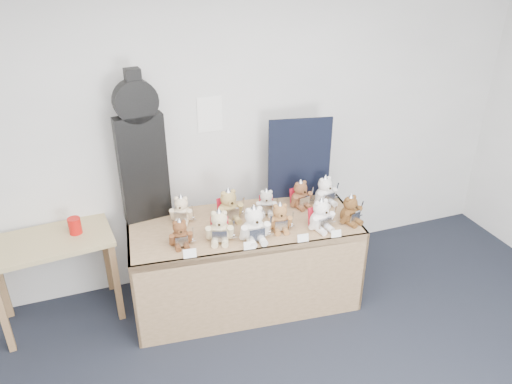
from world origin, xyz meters
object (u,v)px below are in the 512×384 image
object	(u,v)px
teddy_back_centre_left	(229,207)
teddy_back_end	(325,192)
teddy_front_centre	(254,225)
teddy_front_far_right	(321,216)
teddy_back_left	(182,210)
teddy_back_centre_right	(266,203)
teddy_front_far_left	(180,234)
display_table	(246,246)
guitar_case	(141,150)
side_table	(52,253)
teddy_front_right	(280,218)
teddy_back_right	(301,195)
teddy_front_left	(219,227)
teddy_front_end	(350,211)
red_cup	(75,226)

from	to	relation	value
teddy_back_centre_left	teddy_back_end	bearing A→B (deg)	-8.00
teddy_front_centre	teddy_front_far_right	world-z (taller)	teddy_front_centre
teddy_back_left	teddy_back_centre_right	distance (m)	0.69
teddy_back_centre_left	teddy_front_far_left	bearing A→B (deg)	-159.17
display_table	teddy_front_far_right	bearing A→B (deg)	-13.97
teddy_front_far_right	teddy_back_end	xyz separation A→B (m)	(0.22, 0.36, -0.00)
guitar_case	teddy_back_end	distance (m)	1.57
side_table	teddy_front_right	xyz separation A→B (m)	(1.71, -0.47, 0.23)
teddy_front_right	teddy_back_right	size ratio (longest dim) A/B	0.98
guitar_case	teddy_front_right	size ratio (longest dim) A/B	4.68
teddy_front_centre	teddy_back_end	distance (m)	0.83
teddy_back_right	teddy_back_end	distance (m)	0.22
teddy_front_far_left	teddy_front_centre	distance (m)	0.55
teddy_front_left	teddy_front_end	world-z (taller)	teddy_front_left
teddy_front_centre	guitar_case	bearing A→B (deg)	139.67
side_table	teddy_front_centre	world-z (taller)	teddy_front_centre
teddy_front_centre	teddy_back_centre_right	xyz separation A→B (m)	(0.23, 0.35, -0.03)
teddy_front_right	teddy_back_right	xyz separation A→B (m)	(0.31, 0.29, 0.00)
teddy_front_left	teddy_front_centre	world-z (taller)	teddy_front_centre
side_table	teddy_front_end	size ratio (longest dim) A/B	3.57
teddy_front_left	teddy_front_right	world-z (taller)	teddy_front_left
teddy_front_centre	teddy_back_centre_left	world-z (taller)	teddy_front_centre
side_table	teddy_back_left	xyz separation A→B (m)	(1.02, -0.09, 0.23)
guitar_case	teddy_front_centre	size ratio (longest dim) A/B	3.80
display_table	teddy_front_end	size ratio (longest dim) A/B	7.09
teddy_front_centre	teddy_front_end	xyz separation A→B (m)	(0.81, -0.02, -0.02)
display_table	red_cup	distance (m)	1.35
side_table	teddy_front_right	distance (m)	1.79
teddy_back_left	guitar_case	bearing A→B (deg)	167.76
guitar_case	teddy_back_left	size ratio (longest dim) A/B	4.73
red_cup	teddy_front_far_right	distance (m)	1.91
teddy_front_left	teddy_front_end	bearing A→B (deg)	10.80
teddy_back_right	teddy_back_end	bearing A→B (deg)	-17.74
teddy_front_far_left	teddy_back_centre_right	xyz separation A→B (m)	(0.77, 0.23, -0.00)
side_table	teddy_front_far_left	size ratio (longest dim) A/B	3.93
teddy_front_far_right	teddy_back_centre_left	distance (m)	0.74
teddy_front_far_left	teddy_back_left	world-z (taller)	teddy_back_left
display_table	teddy_back_right	xyz separation A→B (m)	(0.55, 0.19, 0.27)
teddy_front_right	teddy_front_far_right	distance (m)	0.32
teddy_back_end	guitar_case	bearing A→B (deg)	157.02
display_table	teddy_back_left	bearing A→B (deg)	154.04
teddy_front_far_right	teddy_back_end	bearing A→B (deg)	47.86
teddy_back_right	teddy_front_far_right	bearing A→B (deg)	-100.74
teddy_front_centre	teddy_back_left	bearing A→B (deg)	136.32
teddy_front_left	teddy_front_right	xyz separation A→B (m)	(0.49, -0.01, -0.01)
teddy_front_far_right	teddy_front_right	bearing A→B (deg)	152.25
teddy_front_centre	teddy_front_right	bearing A→B (deg)	17.41
teddy_back_centre_left	teddy_back_end	xyz separation A→B (m)	(0.85, -0.02, -0.01)
display_table	side_table	bearing A→B (deg)	171.80
display_table	teddy_front_centre	bearing A→B (deg)	-82.07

